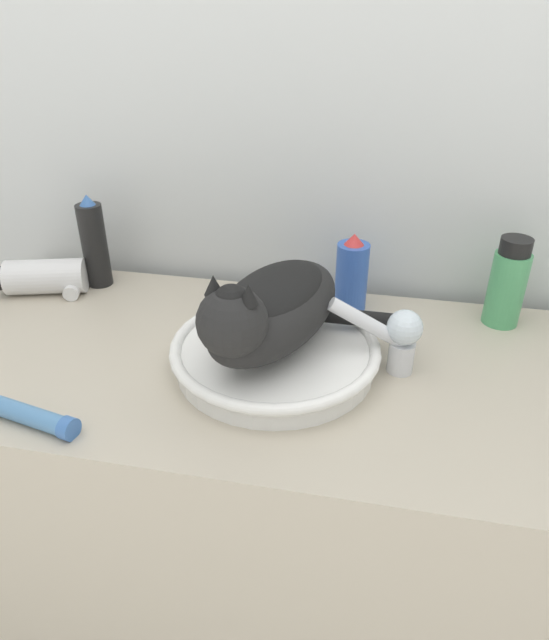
{
  "coord_description": "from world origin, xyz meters",
  "views": [
    {
      "loc": [
        0.16,
        -0.52,
        1.44
      ],
      "look_at": [
        0.0,
        0.26,
        0.98
      ],
      "focal_mm": 32.0,
      "sensor_mm": 36.0,
      "label": 1
    }
  ],
  "objects_px": {
    "hairspray_can_black": "(94,244)",
    "spray_bottle_trigger": "(352,275)",
    "cream_tube": "(33,417)",
    "faucet": "(396,335)",
    "cat": "(272,308)",
    "hair_dryer": "(47,277)",
    "mouthwash_bottle": "(507,284)"
  },
  "relations": [
    {
      "from": "hairspray_can_black",
      "to": "spray_bottle_trigger",
      "type": "distance_m",
      "value": 0.55
    },
    {
      "from": "cat",
      "to": "hair_dryer",
      "type": "bearing_deg",
      "value": -92.08
    },
    {
      "from": "mouthwash_bottle",
      "to": "cream_tube",
      "type": "distance_m",
      "value": 0.85
    },
    {
      "from": "mouthwash_bottle",
      "to": "spray_bottle_trigger",
      "type": "height_order",
      "value": "mouthwash_bottle"
    },
    {
      "from": "cream_tube",
      "to": "hairspray_can_black",
      "type": "bearing_deg",
      "value": 104.76
    },
    {
      "from": "cat",
      "to": "cream_tube",
      "type": "xyz_separation_m",
      "value": [
        -0.32,
        -0.21,
        -0.11
      ]
    },
    {
      "from": "hairspray_can_black",
      "to": "hair_dryer",
      "type": "relative_size",
      "value": 1.05
    },
    {
      "from": "mouthwash_bottle",
      "to": "hair_dryer",
      "type": "xyz_separation_m",
      "value": [
        -0.93,
        -0.06,
        -0.05
      ]
    },
    {
      "from": "hairspray_can_black",
      "to": "faucet",
      "type": "bearing_deg",
      "value": -18.05
    },
    {
      "from": "faucet",
      "to": "hair_dryer",
      "type": "xyz_separation_m",
      "value": [
        -0.73,
        0.15,
        -0.04
      ]
    },
    {
      "from": "cat",
      "to": "spray_bottle_trigger",
      "type": "xyz_separation_m",
      "value": [
        0.11,
        0.25,
        -0.05
      ]
    },
    {
      "from": "faucet",
      "to": "spray_bottle_trigger",
      "type": "distance_m",
      "value": 0.23
    },
    {
      "from": "spray_bottle_trigger",
      "to": "hair_dryer",
      "type": "relative_size",
      "value": 0.83
    },
    {
      "from": "spray_bottle_trigger",
      "to": "cream_tube",
      "type": "distance_m",
      "value": 0.63
    },
    {
      "from": "faucet",
      "to": "hairspray_can_black",
      "type": "height_order",
      "value": "hairspray_can_black"
    },
    {
      "from": "faucet",
      "to": "mouthwash_bottle",
      "type": "bearing_deg",
      "value": -142.2
    },
    {
      "from": "spray_bottle_trigger",
      "to": "hair_dryer",
      "type": "height_order",
      "value": "spray_bottle_trigger"
    },
    {
      "from": "faucet",
      "to": "mouthwash_bottle",
      "type": "height_order",
      "value": "mouthwash_bottle"
    },
    {
      "from": "hairspray_can_black",
      "to": "mouthwash_bottle",
      "type": "relative_size",
      "value": 1.16
    },
    {
      "from": "faucet",
      "to": "hair_dryer",
      "type": "relative_size",
      "value": 0.82
    },
    {
      "from": "hairspray_can_black",
      "to": "spray_bottle_trigger",
      "type": "xyz_separation_m",
      "value": [
        0.55,
        0.0,
        -0.02
      ]
    },
    {
      "from": "hairspray_can_black",
      "to": "hair_dryer",
      "type": "height_order",
      "value": "hairspray_can_black"
    },
    {
      "from": "hair_dryer",
      "to": "mouthwash_bottle",
      "type": "bearing_deg",
      "value": 167.35
    },
    {
      "from": "hairspray_can_black",
      "to": "mouthwash_bottle",
      "type": "xyz_separation_m",
      "value": [
        0.84,
        0.0,
        -0.01
      ]
    },
    {
      "from": "mouthwash_bottle",
      "to": "cream_tube",
      "type": "height_order",
      "value": "mouthwash_bottle"
    },
    {
      "from": "spray_bottle_trigger",
      "to": "cat",
      "type": "bearing_deg",
      "value": -113.21
    },
    {
      "from": "faucet",
      "to": "cream_tube",
      "type": "distance_m",
      "value": 0.58
    },
    {
      "from": "mouthwash_bottle",
      "to": "cream_tube",
      "type": "xyz_separation_m",
      "value": [
        -0.72,
        -0.46,
        -0.07
      ]
    },
    {
      "from": "faucet",
      "to": "spray_bottle_trigger",
      "type": "bearing_deg",
      "value": -74.63
    },
    {
      "from": "hairspray_can_black",
      "to": "hair_dryer",
      "type": "xyz_separation_m",
      "value": [
        -0.09,
        -0.06,
        -0.06
      ]
    },
    {
      "from": "hairspray_can_black",
      "to": "cream_tube",
      "type": "height_order",
      "value": "hairspray_can_black"
    },
    {
      "from": "spray_bottle_trigger",
      "to": "hair_dryer",
      "type": "xyz_separation_m",
      "value": [
        -0.64,
        -0.06,
        -0.04
      ]
    }
  ]
}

